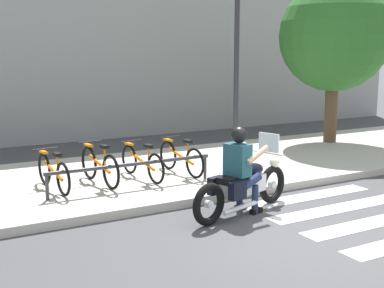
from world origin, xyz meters
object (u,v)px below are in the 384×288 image
at_px(bicycle_2, 142,162).
at_px(bike_rack, 132,166).
at_px(bicycle_0, 53,172).
at_px(rider, 241,164).
at_px(bicycle_3, 181,158).
at_px(motorcycle, 243,186).
at_px(bicycle_1, 99,166).
at_px(street_lamp, 237,45).
at_px(tree_near_rack, 335,36).

relative_size(bicycle_2, bike_rack, 0.51).
bearing_deg(bicycle_0, rider, -44.69).
distance_m(rider, bicycle_3, 2.43).
distance_m(motorcycle, bicycle_3, 2.39).
bearing_deg(bicycle_1, bicycle_0, 179.93).
height_order(bike_rack, street_lamp, street_lamp).
bearing_deg(bike_rack, motorcycle, -56.72).
bearing_deg(rider, bike_rack, 121.36).
xyz_separation_m(bicycle_3, tree_near_rack, (5.39, 1.32, 2.54)).
xyz_separation_m(bicycle_1, bike_rack, (0.43, -0.55, 0.05)).
bearing_deg(bicycle_2, bike_rack, -127.97).
bearing_deg(bicycle_1, rider, -56.98).
bearing_deg(rider, street_lamp, 57.31).
bearing_deg(bicycle_3, rider, -94.16).
relative_size(motorcycle, bicycle_3, 1.42).
bearing_deg(bicycle_2, bicycle_0, -179.98).
distance_m(rider, tree_near_rack, 7.05).
xyz_separation_m(rider, bicycle_1, (-1.56, 2.40, -0.33)).
height_order(motorcycle, bicycle_3, motorcycle).
bearing_deg(bicycle_2, bicycle_1, -179.90).
bearing_deg(bicycle_3, bicycle_1, -179.97).
bearing_deg(street_lamp, rider, -122.69).
bearing_deg(bicycle_1, bicycle_2, 0.10).
distance_m(street_lamp, tree_near_rack, 3.47).
xyz_separation_m(bicycle_3, bike_rack, (-1.30, -0.55, 0.07)).
distance_m(motorcycle, tree_near_rack, 7.11).
height_order(rider, bicycle_0, rider).
relative_size(bicycle_1, bike_rack, 0.50).
bearing_deg(bicycle_1, street_lamp, 13.99).
height_order(street_lamp, tree_near_rack, street_lamp).
xyz_separation_m(bicycle_3, street_lamp, (1.96, 0.92, 2.30)).
bearing_deg(tree_near_rack, rider, -146.25).
relative_size(bicycle_0, bicycle_1, 0.97).
bearing_deg(street_lamp, bike_rack, -155.66).
xyz_separation_m(motorcycle, bicycle_2, (-0.77, 2.38, 0.02)).
xyz_separation_m(rider, tree_near_rack, (5.57, 3.72, 2.20)).
relative_size(bicycle_1, street_lamp, 0.34).
relative_size(rider, bicycle_1, 0.91).
height_order(bicycle_0, bike_rack, bicycle_0).
height_order(rider, street_lamp, street_lamp).
height_order(rider, bicycle_2, rider).
bearing_deg(street_lamp, bicycle_1, -166.01).
height_order(bicycle_1, street_lamp, street_lamp).
xyz_separation_m(bicycle_0, street_lamp, (4.56, 0.92, 2.30)).
bearing_deg(bicycle_2, bicycle_3, -0.04).
relative_size(bicycle_2, bicycle_3, 1.03).
height_order(bicycle_2, tree_near_rack, tree_near_rack).
bearing_deg(bicycle_2, motorcycle, -72.16).
bearing_deg(bike_rack, street_lamp, 24.34).
distance_m(motorcycle, bicycle_1, 2.89).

